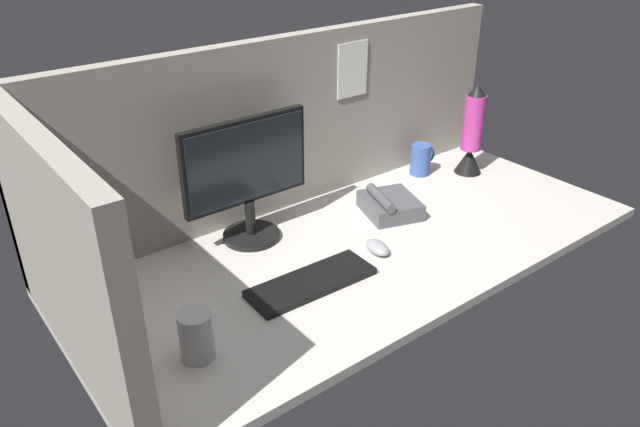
{
  "coord_description": "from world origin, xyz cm",
  "views": [
    {
      "loc": [
        -112.16,
        -122.47,
        99.36
      ],
      "look_at": [
        -10.25,
        0.0,
        14.0
      ],
      "focal_mm": 34.65,
      "sensor_mm": 36.0,
      "label": 1
    }
  ],
  "objects_px": {
    "monitor": "(247,174)",
    "mug_steel": "(196,336)",
    "keyboard": "(311,282)",
    "mug_ceramic_blue": "(421,159)",
    "mouse": "(378,247)",
    "lava_lamp": "(472,137)",
    "desk_phone": "(389,205)"
  },
  "relations": [
    {
      "from": "keyboard",
      "to": "mug_ceramic_blue",
      "type": "height_order",
      "value": "mug_ceramic_blue"
    },
    {
      "from": "keyboard",
      "to": "monitor",
      "type": "bearing_deg",
      "value": 90.52
    },
    {
      "from": "monitor",
      "to": "mug_ceramic_blue",
      "type": "distance_m",
      "value": 0.8
    },
    {
      "from": "mug_steel",
      "to": "mug_ceramic_blue",
      "type": "height_order",
      "value": "mug_steel"
    },
    {
      "from": "keyboard",
      "to": "mug_ceramic_blue",
      "type": "bearing_deg",
      "value": 25.54
    },
    {
      "from": "mug_steel",
      "to": "lava_lamp",
      "type": "relative_size",
      "value": 0.36
    },
    {
      "from": "monitor",
      "to": "lava_lamp",
      "type": "relative_size",
      "value": 1.21
    },
    {
      "from": "desk_phone",
      "to": "mug_ceramic_blue",
      "type": "bearing_deg",
      "value": 27.16
    },
    {
      "from": "mouse",
      "to": "mug_steel",
      "type": "relative_size",
      "value": 0.77
    },
    {
      "from": "monitor",
      "to": "mouse",
      "type": "relative_size",
      "value": 4.37
    },
    {
      "from": "keyboard",
      "to": "mug_steel",
      "type": "relative_size",
      "value": 2.98
    },
    {
      "from": "mouse",
      "to": "lava_lamp",
      "type": "height_order",
      "value": "lava_lamp"
    },
    {
      "from": "mug_steel",
      "to": "mug_ceramic_blue",
      "type": "distance_m",
      "value": 1.25
    },
    {
      "from": "mouse",
      "to": "monitor",
      "type": "bearing_deg",
      "value": 137.89
    },
    {
      "from": "keyboard",
      "to": "lava_lamp",
      "type": "bearing_deg",
      "value": 16.28
    },
    {
      "from": "lava_lamp",
      "to": "monitor",
      "type": "bearing_deg",
      "value": 174.47
    },
    {
      "from": "monitor",
      "to": "mug_steel",
      "type": "distance_m",
      "value": 0.59
    },
    {
      "from": "lava_lamp",
      "to": "desk_phone",
      "type": "xyz_separation_m",
      "value": [
        -0.48,
        -0.06,
        -0.11
      ]
    },
    {
      "from": "keyboard",
      "to": "mouse",
      "type": "xyz_separation_m",
      "value": [
        0.27,
        0.02,
        0.01
      ]
    },
    {
      "from": "monitor",
      "to": "mug_steel",
      "type": "height_order",
      "value": "monitor"
    },
    {
      "from": "mouse",
      "to": "mug_ceramic_blue",
      "type": "relative_size",
      "value": 0.8
    },
    {
      "from": "monitor",
      "to": "mug_steel",
      "type": "bearing_deg",
      "value": -134.71
    },
    {
      "from": "mouse",
      "to": "mug_ceramic_blue",
      "type": "height_order",
      "value": "mug_ceramic_blue"
    },
    {
      "from": "keyboard",
      "to": "mug_steel",
      "type": "bearing_deg",
      "value": -167.9
    },
    {
      "from": "mug_steel",
      "to": "desk_phone",
      "type": "distance_m",
      "value": 0.89
    },
    {
      "from": "mug_steel",
      "to": "mug_ceramic_blue",
      "type": "relative_size",
      "value": 1.04
    },
    {
      "from": "keyboard",
      "to": "desk_phone",
      "type": "distance_m",
      "value": 0.5
    },
    {
      "from": "monitor",
      "to": "keyboard",
      "type": "relative_size",
      "value": 1.13
    },
    {
      "from": "mug_steel",
      "to": "monitor",
      "type": "bearing_deg",
      "value": 45.29
    },
    {
      "from": "mouse",
      "to": "mug_ceramic_blue",
      "type": "xyz_separation_m",
      "value": [
        0.52,
        0.33,
        0.04
      ]
    },
    {
      "from": "mug_ceramic_blue",
      "to": "desk_phone",
      "type": "xyz_separation_m",
      "value": [
        -0.32,
        -0.16,
        -0.03
      ]
    },
    {
      "from": "lava_lamp",
      "to": "mug_steel",
      "type": "bearing_deg",
      "value": -166.88
    }
  ]
}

